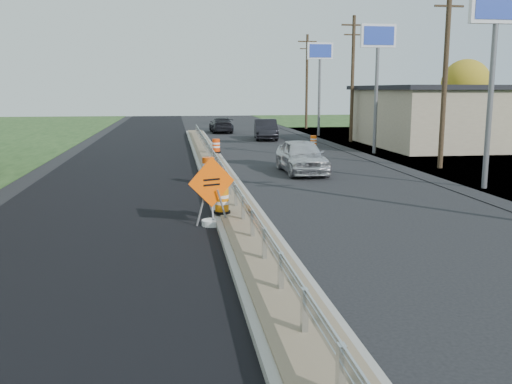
{
  "coord_description": "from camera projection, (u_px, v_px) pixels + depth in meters",
  "views": [
    {
      "loc": [
        -1.97,
        -18.3,
        4.0
      ],
      "look_at": [
        0.33,
        -2.4,
        1.1
      ],
      "focal_mm": 40.0,
      "sensor_mm": 36.0,
      "label": 1
    }
  ],
  "objects": [
    {
      "name": "pylon_sign_north",
      "position": [
        320.0,
        60.0,
        48.36
      ],
      "size": [
        2.2,
        0.3,
        7.9
      ],
      "color": "slate",
      "rests_on": "ground"
    },
    {
      "name": "barrel_shoulder_mid",
      "position": [
        314.0,
        141.0,
        40.19
      ],
      "size": [
        0.54,
        0.54,
        0.79
      ],
      "color": "black",
      "rests_on": "ground"
    },
    {
      "name": "pylon_sign_mid",
      "position": [
        378.0,
        48.0,
        34.72
      ],
      "size": [
        2.2,
        0.3,
        7.9
      ],
      "color": "slate",
      "rests_on": "ground"
    },
    {
      "name": "guardrail",
      "position": [
        215.0,
        158.0,
        27.45
      ],
      "size": [
        0.1,
        46.15,
        0.72
      ],
      "color": "silver",
      "rests_on": "median"
    },
    {
      "name": "milled_overlay",
      "position": [
        125.0,
        172.0,
        27.93
      ],
      "size": [
        7.2,
        120.0,
        0.01
      ],
      "primitive_type": "cube",
      "color": "black",
      "rests_on": "ground"
    },
    {
      "name": "car_dark_far",
      "position": [
        221.0,
        125.0,
        53.34
      ],
      "size": [
        2.05,
        4.89,
        1.41
      ],
      "primitive_type": "imported",
      "rotation": [
        0.0,
        0.0,
        3.16
      ],
      "color": "black",
      "rests_on": "ground"
    },
    {
      "name": "barrel_median_far",
      "position": [
        216.0,
        146.0,
        34.31
      ],
      "size": [
        0.56,
        0.56,
        0.83
      ],
      "color": "black",
      "rests_on": "median"
    },
    {
      "name": "utility_pole_nmid",
      "position": [
        353.0,
        77.0,
        42.93
      ],
      "size": [
        1.9,
        0.26,
        9.4
      ],
      "color": "#473523",
      "rests_on": "ground"
    },
    {
      "name": "car_dark_mid",
      "position": [
        266.0,
        129.0,
        45.91
      ],
      "size": [
        2.2,
        5.09,
        1.63
      ],
      "primitive_type": "imported",
      "rotation": [
        0.0,
        0.0,
        -0.1
      ],
      "color": "black",
      "rests_on": "ground"
    },
    {
      "name": "barrel_median_mid",
      "position": [
        208.0,
        169.0,
        24.09
      ],
      "size": [
        0.64,
        0.64,
        0.94
      ],
      "color": "black",
      "rests_on": "median"
    },
    {
      "name": "median",
      "position": [
        217.0,
        174.0,
        26.58
      ],
      "size": [
        1.6,
        55.0,
        0.23
      ],
      "color": "gray",
      "rests_on": "ground"
    },
    {
      "name": "barrel_median_near",
      "position": [
        222.0,
        201.0,
        17.54
      ],
      "size": [
        0.53,
        0.53,
        0.78
      ],
      "color": "black",
      "rests_on": "median"
    },
    {
      "name": "utility_pole_north",
      "position": [
        307.0,
        80.0,
        57.54
      ],
      "size": [
        1.9,
        0.26,
        9.4
      ],
      "color": "#473523",
      "rests_on": "ground"
    },
    {
      "name": "tree_far_yellow",
      "position": [
        466.0,
        84.0,
        54.78
      ],
      "size": [
        4.62,
        4.62,
        6.86
      ],
      "color": "#473523",
      "rests_on": "ground"
    },
    {
      "name": "retail_building_near",
      "position": [
        496.0,
        115.0,
        40.86
      ],
      "size": [
        18.5,
        12.5,
        4.27
      ],
      "color": "tan",
      "rests_on": "ground"
    },
    {
      "name": "utility_pole_smid",
      "position": [
        445.0,
        70.0,
        28.32
      ],
      "size": [
        1.9,
        0.26,
        9.4
      ],
      "color": "#473523",
      "rests_on": "ground"
    },
    {
      "name": "barrel_shoulder_far",
      "position": [
        273.0,
        130.0,
        51.87
      ],
      "size": [
        0.53,
        0.53,
        0.78
      ],
      "color": "black",
      "rests_on": "ground"
    },
    {
      "name": "pylon_sign_south",
      "position": [
        496.0,
        24.0,
        22.06
      ],
      "size": [
        2.2,
        0.3,
        7.9
      ],
      "color": "slate",
      "rests_on": "ground"
    },
    {
      "name": "caution_sign",
      "position": [
        212.0,
        208.0,
        16.85
      ],
      "size": [
        1.4,
        0.63,
        2.07
      ],
      "rotation": [
        0.0,
        0.0,
        0.4
      ],
      "color": "white",
      "rests_on": "ground"
    },
    {
      "name": "car_silver",
      "position": [
        302.0,
        156.0,
        27.5
      ],
      "size": [
        1.99,
        4.81,
        1.63
      ],
      "primitive_type": "imported",
      "rotation": [
        0.0,
        0.0,
        0.01
      ],
      "color": "silver",
      "rests_on": "ground"
    },
    {
      "name": "ground",
      "position": [
        236.0,
        212.0,
        18.81
      ],
      "size": [
        140.0,
        140.0,
        0.0
      ],
      "primitive_type": "plane",
      "color": "black",
      "rests_on": "ground"
    }
  ]
}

